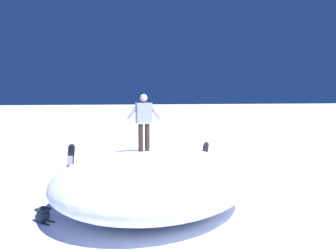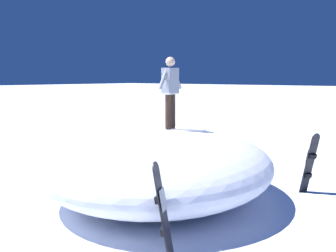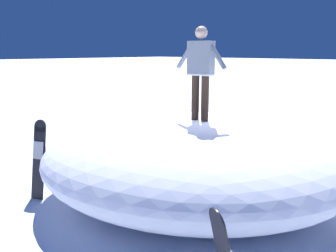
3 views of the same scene
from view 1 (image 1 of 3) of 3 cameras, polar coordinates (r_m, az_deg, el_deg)
The scene contains 6 objects.
ground at distance 8.86m, azimuth -2.62°, elevation -15.91°, with size 240.00×240.00×0.00m, color white.
snow_mound at distance 8.91m, azimuth -2.78°, elevation -10.16°, with size 5.97×5.27×1.66m, color white.
snowboarder_standing at distance 8.69m, azimuth -4.66°, elevation 1.44°, with size 1.02×0.29×1.67m.
snowboard_primary_upright at distance 11.42m, azimuth -18.26°, elevation -7.11°, with size 0.39×0.45×1.54m.
snowboard_secondary_upright at distance 11.41m, azimuth 6.90°, elevation -6.77°, with size 0.37×0.38×1.58m.
backpack_near at distance 8.72m, azimuth -22.91°, elevation -15.40°, with size 0.57×0.55×0.36m.
Camera 1 is at (1.44, 8.12, 3.25)m, focal length 31.75 mm.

